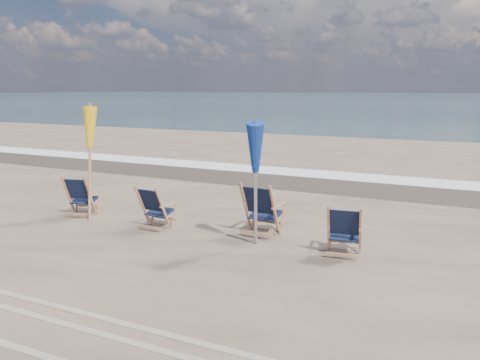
{
  "coord_description": "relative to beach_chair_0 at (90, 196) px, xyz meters",
  "views": [
    {
      "loc": [
        3.9,
        -6.24,
        2.75
      ],
      "look_at": [
        0.0,
        2.2,
        0.9
      ],
      "focal_mm": 35.0,
      "sensor_mm": 36.0,
      "label": 1
    }
  ],
  "objects": [
    {
      "name": "ocean",
      "position": [
        3.08,
        126.78,
        -0.46
      ],
      "size": [
        400.0,
        400.0,
        0.0
      ],
      "primitive_type": "plane",
      "color": "#355058",
      "rests_on": "ground"
    },
    {
      "name": "surf_foam",
      "position": [
        3.08,
        7.08,
        -0.46
      ],
      "size": [
        200.0,
        1.4,
        0.01
      ],
      "primitive_type": "cube",
      "color": "silver",
      "rests_on": "ground"
    },
    {
      "name": "wet_sand_strip",
      "position": [
        3.08,
        5.58,
        -0.46
      ],
      "size": [
        200.0,
        2.6,
        0.0
      ],
      "primitive_type": "cube",
      "color": "#42362A",
      "rests_on": "ground"
    },
    {
      "name": "tire_tracks",
      "position": [
        3.08,
        -4.02,
        -0.46
      ],
      "size": [
        80.0,
        1.3,
        0.01
      ],
      "primitive_type": null,
      "color": "gray",
      "rests_on": "ground"
    },
    {
      "name": "beach_chair_0",
      "position": [
        0.0,
        0.0,
        0.0
      ],
      "size": [
        0.73,
        0.79,
        0.92
      ],
      "primitive_type": null,
      "rotation": [
        0.0,
        0.0,
        3.38
      ],
      "color": "black",
      "rests_on": "ground"
    },
    {
      "name": "beach_chair_1",
      "position": [
        1.98,
        -0.21,
        -0.01
      ],
      "size": [
        0.62,
        0.68,
        0.9
      ],
      "primitive_type": null,
      "rotation": [
        0.0,
        0.0,
        3.08
      ],
      "color": "black",
      "rests_on": "ground"
    },
    {
      "name": "beach_chair_2",
      "position": [
        4.08,
        0.29,
        0.06
      ],
      "size": [
        0.7,
        0.78,
        1.05
      ],
      "primitive_type": null,
      "rotation": [
        0.0,
        0.0,
        3.1
      ],
      "color": "black",
      "rests_on": "ground"
    },
    {
      "name": "beach_chair_3",
      "position": [
        5.71,
        -0.1,
        -0.01
      ],
      "size": [
        0.66,
        0.72,
        0.9
      ],
      "primitive_type": null,
      "rotation": [
        0.0,
        0.0,
        3.27
      ],
      "color": "black",
      "rests_on": "ground"
    },
    {
      "name": "umbrella_yellow",
      "position": [
        0.14,
        -0.1,
        1.36
      ],
      "size": [
        0.3,
        0.3,
        2.36
      ],
      "color": "#AC724D",
      "rests_on": "ground"
    },
    {
      "name": "umbrella_blue",
      "position": [
        3.99,
        -0.37,
        1.27
      ],
      "size": [
        0.3,
        0.3,
        2.26
      ],
      "color": "#A5A5AD",
      "rests_on": "ground"
    }
  ]
}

